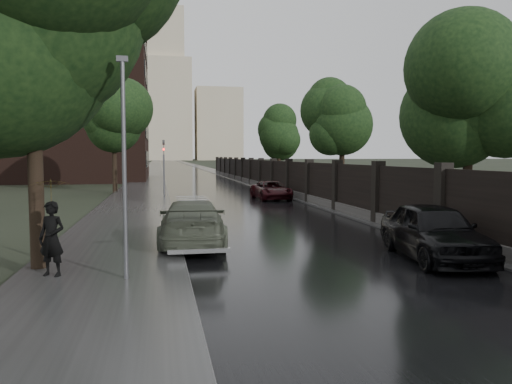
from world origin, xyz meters
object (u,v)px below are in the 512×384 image
Objects in this scene: lamp_post at (124,167)px; traffic_light at (164,163)px; tree_right_b at (342,125)px; pedestrian_umbrella at (51,198)px; tree_left_near at (30,9)px; volga_sedan at (192,223)px; tree_right_c at (279,136)px; tree_left_far at (114,125)px; car_right_far at (271,190)px; car_right_near at (434,231)px; tree_right_a at (470,105)px.

traffic_light is at bearing 87.32° from lamp_post.
pedestrian_umbrella is at bearing -126.19° from tree_right_b.
tree_left_near is 7.65m from volga_sedan.
tree_left_near is 2.29× the size of traffic_light.
traffic_light is at bearing -128.18° from tree_right_c.
lamp_post is (2.60, -28.50, -2.57)m from tree_left_far.
volga_sedan is (1.80, 4.73, -1.92)m from lamp_post.
lamp_post is 22.51m from car_right_far.
tree_right_a is at bearing 56.76° from car_right_near.
tree_left_near is 24.31m from tree_right_b.
pedestrian_umbrella is at bearing 161.40° from lamp_post.
tree_right_a is at bearing -74.56° from car_right_far.
tree_right_b is 1.48× the size of car_right_near.
tree_left_far reaches higher than car_right_far.
car_right_far is at bearing 175.27° from tree_right_b.
pedestrian_umbrella is at bearing -88.12° from tree_left_far.
volga_sedan is (-11.10, -15.77, -4.20)m from tree_right_b.
tree_right_c is 1.58× the size of car_right_far.
tree_left_far is at bearing 119.35° from car_right_near.
tree_right_c is at bearing -104.67° from volga_sedan.
tree_right_b is (0.00, 14.00, 0.00)m from tree_right_a.
tree_left_far is 28.14m from pedestrian_umbrella.
lamp_post is at bearing -34.29° from tree_left_near.
lamp_post reaches higher than pedestrian_umbrella.
tree_right_a is at bearing -167.42° from volga_sedan.
tree_left_near is 39.99m from tree_right_c.
car_right_near is (-4.58, -19.31, -4.14)m from tree_right_b.
tree_right_b is 1.75× the size of traffic_light.
tree_right_a is 14.62m from lamp_post.
volga_sedan is at bearing 159.05° from car_right_near.
tree_right_c is 1.37× the size of lamp_post.
pedestrian_umbrella reaches higher than car_right_far.
tree_left_far is at bearing 141.66° from car_right_far.
lamp_post is at bearing -122.18° from tree_right_b.
traffic_light is 23.50m from car_right_near.
volga_sedan is at bearing -125.14° from tree_right_b.
car_right_far is (-4.79, -17.60, -4.33)m from tree_right_c.
lamp_post is at bearing -108.52° from tree_right_c.
car_right_near is (-4.58, -37.31, -4.14)m from tree_right_c.
car_right_far is (10.31, 19.40, -5.80)m from tree_left_near.
pedestrian_umbrella reaches higher than car_right_near.
lamp_post is 1.15× the size of car_right_far.
car_right_far is at bearing 62.01° from tree_left_near.
car_right_far is at bearing -35.38° from tree_left_far.
tree_right_c is 18.75m from car_right_far.
tree_left_near is 22.72m from car_right_far.
car_right_near is at bearing 27.90° from pedestrian_umbrella.
pedestrian_umbrella is (-10.00, -0.62, 1.16)m from car_right_near.
tree_left_near is 1.77× the size of volga_sedan.
tree_right_b is at bearing -7.69° from car_right_far.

